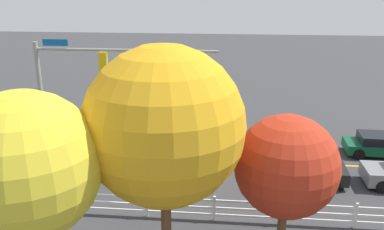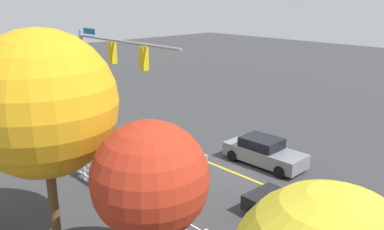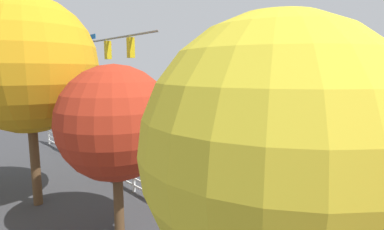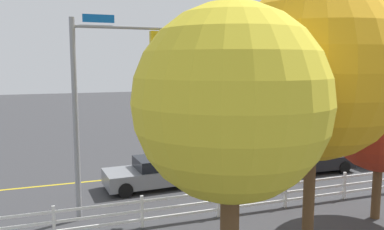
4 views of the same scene
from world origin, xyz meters
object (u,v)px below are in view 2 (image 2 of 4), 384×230
(car_0, at_px, (301,214))
(tree_1, at_px, (43,104))
(car_3, at_px, (264,152))
(tree_2, at_px, (150,179))
(car_1, at_px, (168,154))

(car_0, xyz_separation_m, tree_1, (5.60, 7.56, 4.77))
(car_3, relative_size, tree_1, 0.58)
(car_3, relative_size, tree_2, 0.85)
(car_3, bearing_deg, car_0, -41.43)
(car_0, relative_size, car_3, 1.01)
(car_3, xyz_separation_m, tree_1, (0.67, 11.65, 4.71))
(car_0, distance_m, car_1, 8.45)
(tree_1, height_order, tree_2, tree_1)
(car_0, height_order, tree_2, tree_2)
(car_0, height_order, tree_1, tree_1)
(car_1, xyz_separation_m, car_3, (-3.51, -3.92, 0.05))
(car_3, bearing_deg, tree_2, -73.76)
(car_0, xyz_separation_m, car_3, (4.93, -4.09, 0.06))
(car_0, distance_m, car_3, 6.41)
(car_1, relative_size, car_3, 0.94)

